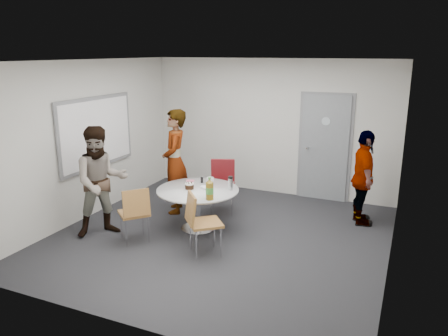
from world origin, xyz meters
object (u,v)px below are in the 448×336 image
at_px(table, 199,195).
at_px(chair_near_left, 135,210).
at_px(chair_near_right, 199,218).
at_px(person_main, 175,162).
at_px(chair_far, 222,180).
at_px(person_left, 101,182).
at_px(whiteboard, 97,133).
at_px(person_right, 363,178).
at_px(door, 325,148).

distance_m(table, chair_near_left, 1.07).
bearing_deg(chair_near_left, chair_near_right, -46.88).
bearing_deg(person_main, chair_far, 89.01).
bearing_deg(person_main, person_left, -47.65).
relative_size(chair_near_left, chair_near_right, 0.95).
distance_m(whiteboard, person_main, 1.46).
relative_size(chair_far, person_main, 0.51).
bearing_deg(whiteboard, person_main, 22.43).
bearing_deg(chair_near_right, person_main, 179.55).
xyz_separation_m(person_left, person_right, (3.69, 2.09, -0.07)).
bearing_deg(chair_far, chair_near_left, 50.60).
height_order(table, person_main, person_main).
height_order(door, whiteboard, door).
xyz_separation_m(chair_near_left, person_right, (3.02, 2.17, 0.27)).
bearing_deg(chair_far, chair_near_right, 83.38).
distance_m(door, person_main, 2.90).
distance_m(person_main, person_left, 1.46).
relative_size(table, person_right, 0.82).
height_order(whiteboard, person_main, whiteboard).
relative_size(table, chair_near_left, 1.50).
height_order(chair_near_right, chair_far, chair_far).
distance_m(door, person_right, 1.36).
bearing_deg(table, chair_near_left, -128.05).
distance_m(whiteboard, chair_near_right, 2.75).
height_order(chair_near_left, chair_near_right, chair_near_right).
bearing_deg(person_right, chair_near_right, 120.06).
bearing_deg(chair_near_left, table, 3.54).
distance_m(chair_near_right, person_left, 1.75).
height_order(chair_near_left, person_main, person_main).
bearing_deg(chair_near_left, whiteboard, 97.92).
xyz_separation_m(chair_near_right, person_main, (-1.19, 1.41, 0.37)).
relative_size(chair_near_right, person_left, 0.53).
distance_m(chair_near_right, person_main, 1.88).
xyz_separation_m(whiteboard, person_right, (4.41, 1.25, -0.65)).
relative_size(person_main, person_right, 1.16).
distance_m(table, person_right, 2.73).
distance_m(table, chair_near_right, 0.91).
bearing_deg(person_left, person_right, -18.82).
xyz_separation_m(door, table, (-1.52, -2.37, -0.42)).
relative_size(table, person_main, 0.71).
bearing_deg(chair_near_left, person_left, 124.47).
xyz_separation_m(chair_near_right, chair_far, (-0.42, 1.77, 0.02)).
bearing_deg(person_left, door, -0.62).
bearing_deg(person_left, chair_near_left, -55.48).
bearing_deg(person_left, table, -18.57).
bearing_deg(chair_near_left, person_main, 46.66).
distance_m(door, chair_near_right, 3.40).
bearing_deg(door, person_right, -50.53).
bearing_deg(person_left, chair_near_right, -50.18).
xyz_separation_m(whiteboard, person_main, (1.26, 0.52, -0.52)).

